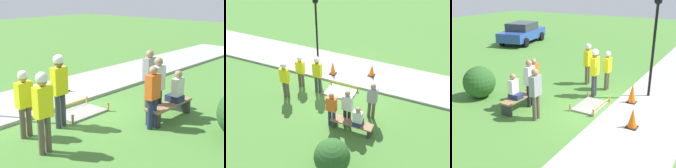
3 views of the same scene
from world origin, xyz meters
The scene contains 16 objects.
ground_plane centered at (0.00, 0.00, 0.00)m, with size 60.00×60.00×0.00m, color #477A33.
sidewalk centered at (0.00, -1.33, 0.05)m, with size 28.00×2.66×0.10m.
wet_concrete_patch centered at (-0.18, 0.67, 0.03)m, with size 1.43×0.95×0.27m.
traffic_cone_near_patch centered at (-1.12, -1.19, 0.41)m, with size 0.34×0.34×0.64m.
traffic_cone_far_patch centered at (0.77, -0.56, 0.46)m, with size 0.34×0.34×0.72m.
park_bench centered at (-1.54, 2.79, 0.32)m, with size 1.71×0.44×0.45m.
person_seated_on_bench centered at (-1.79, 2.84, 0.80)m, with size 0.36×0.44×0.89m.
worker_supervisor centered at (2.02, 1.91, 1.10)m, with size 0.40×0.26×1.83m.
worker_assistant centered at (0.84, 1.02, 1.17)m, with size 0.40×0.28×1.92m.
worker_trainee centered at (1.80, 0.89, 0.98)m, with size 0.40×0.24×1.67m.
bystander_in_orange_shirt centered at (-0.68, 2.82, 0.92)m, with size 0.40×0.22×1.64m.
bystander_in_gray_shirt centered at (-1.25, 2.58, 0.99)m, with size 0.40×0.23×1.75m.
bystander_in_white_shirt centered at (-2.01, 1.75, 0.99)m, with size 0.40×0.23×1.75m.
lamppost_near centered at (1.78, -0.90, 2.55)m, with size 0.28×0.28×3.72m.
parked_car_blue centered at (7.97, 10.45, 0.80)m, with size 4.74×2.82×1.54m.
shrub_rounded_mid centered at (-1.58, 4.82, 0.63)m, with size 1.25×1.25×1.25m.
Camera 3 is at (-8.71, -3.38, 4.21)m, focal length 45.00 mm.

